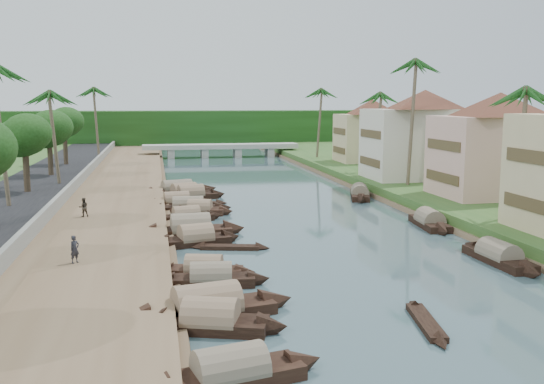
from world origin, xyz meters
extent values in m
plane|color=#3C545A|center=(0.00, 0.00, 0.00)|extent=(220.00, 220.00, 0.00)
cube|color=brown|center=(-16.00, 20.00, 0.40)|extent=(10.00, 180.00, 0.80)
cube|color=#2C5321|center=(19.00, 20.00, 0.60)|extent=(16.00, 180.00, 1.20)
cube|color=black|center=(-24.50, 20.00, 0.70)|extent=(8.00, 180.00, 1.40)
cube|color=gray|center=(-20.20, 20.00, 1.35)|extent=(0.40, 180.00, 1.10)
cube|color=#15340E|center=(0.00, 95.00, 4.00)|extent=(120.00, 4.00, 8.00)
cube|color=#15340E|center=(0.00, 100.00, 4.00)|extent=(120.00, 4.00, 8.00)
cube|color=#15340E|center=(0.00, 105.00, 4.00)|extent=(120.00, 4.00, 8.00)
cube|color=#9C9D92|center=(0.00, 72.00, 2.00)|extent=(28.00, 4.00, 0.80)
cube|color=#9C9D92|center=(-9.00, 72.00, 0.90)|extent=(1.20, 3.50, 1.80)
cube|color=#9C9D92|center=(-3.00, 72.00, 0.90)|extent=(1.20, 3.50, 1.80)
cube|color=#9C9D92|center=(3.00, 72.00, 0.90)|extent=(1.20, 3.50, 1.80)
cube|color=#9C9D92|center=(9.00, 72.00, 0.90)|extent=(1.20, 3.50, 1.80)
cube|color=#4C3C23|center=(12.95, -2.00, 3.20)|extent=(0.10, 6.40, 0.90)
cube|color=#4C3C23|center=(12.95, -2.00, 6.40)|extent=(0.10, 6.40, 0.90)
cube|color=#D4A296|center=(20.00, 14.00, 4.95)|extent=(11.00, 8.00, 7.50)
pyramid|color=#59291F|center=(20.00, 14.00, 9.80)|extent=(14.11, 14.11, 2.20)
cube|color=#4C3C23|center=(14.45, 14.00, 3.08)|extent=(0.10, 6.40, 0.90)
cube|color=#4C3C23|center=(14.45, 14.00, 6.08)|extent=(0.10, 6.40, 0.90)
cube|color=beige|center=(19.00, 28.00, 5.20)|extent=(13.00, 8.00, 8.00)
pyramid|color=#59291F|center=(19.00, 28.00, 10.30)|extent=(15.59, 15.59, 2.20)
cube|color=#4C3C23|center=(12.45, 28.00, 3.20)|extent=(0.10, 6.40, 0.90)
cube|color=#4C3C23|center=(12.45, 28.00, 6.40)|extent=(0.10, 6.40, 0.90)
cube|color=#CBB688|center=(20.00, 48.00, 4.70)|extent=(10.00, 7.00, 7.00)
pyramid|color=#59291F|center=(20.00, 48.00, 9.30)|extent=(12.62, 12.62, 2.20)
cube|color=#4C3C23|center=(14.95, 48.00, 2.95)|extent=(0.10, 5.60, 0.90)
cube|color=#4C3C23|center=(14.95, 48.00, 5.75)|extent=(0.10, 5.60, 0.90)
cube|color=black|center=(-9.26, -17.53, 0.20)|extent=(5.63, 2.85, 0.70)
cone|color=black|center=(-6.34, -16.85, 0.28)|extent=(1.84, 1.82, 1.68)
cylinder|color=gray|center=(-9.26, -17.53, 0.58)|extent=(4.40, 2.63, 1.75)
cube|color=black|center=(-9.47, -12.20, 0.20)|extent=(5.36, 3.31, 0.70)
cone|color=black|center=(-6.81, -13.08, 0.28)|extent=(1.91, 2.00, 1.78)
cone|color=black|center=(-12.14, -11.31, 0.28)|extent=(1.91, 2.00, 1.78)
cylinder|color=#816A52|center=(-9.47, -12.20, 0.58)|extent=(4.25, 3.00, 1.87)
cube|color=black|center=(-9.50, -10.42, 0.20)|extent=(6.74, 3.30, 0.70)
cone|color=black|center=(-5.98, -9.68, 0.28)|extent=(2.18, 2.16, 2.02)
cone|color=black|center=(-13.01, -11.15, 0.28)|extent=(2.18, 2.16, 2.02)
cylinder|color=#816A52|center=(-9.50, -10.42, 0.58)|extent=(5.26, 3.06, 2.10)
cube|color=black|center=(-8.85, -5.61, 0.20)|extent=(4.92, 2.03, 0.70)
cone|color=black|center=(-6.21, -5.89, 0.28)|extent=(1.52, 1.51, 1.53)
cone|color=black|center=(-11.50, -5.33, 0.28)|extent=(1.52, 1.51, 1.53)
cylinder|color=gray|center=(-8.85, -5.61, 0.58)|extent=(3.81, 1.97, 1.59)
cube|color=black|center=(-9.11, -3.84, 0.20)|extent=(4.65, 2.57, 0.70)
cone|color=black|center=(-6.74, -4.46, 0.28)|extent=(1.58, 1.63, 1.49)
cone|color=black|center=(-11.48, -3.21, 0.28)|extent=(1.58, 1.63, 1.49)
cylinder|color=#816A52|center=(-9.11, -3.84, 0.58)|extent=(3.66, 2.36, 1.56)
cube|color=black|center=(-9.04, 4.24, 0.20)|extent=(5.10, 2.86, 0.70)
cone|color=black|center=(-6.43, 4.82, 0.28)|extent=(1.75, 1.94, 1.82)
cone|color=black|center=(-11.65, 3.65, 0.28)|extent=(1.75, 1.94, 1.82)
cylinder|color=#816A52|center=(-9.04, 4.24, 0.58)|extent=(4.01, 2.69, 1.93)
cube|color=black|center=(-9.23, 7.49, 0.20)|extent=(6.24, 2.51, 0.70)
cone|color=black|center=(-5.82, 7.67, 0.28)|extent=(1.89, 2.07, 2.17)
cone|color=black|center=(-12.63, 7.32, 0.28)|extent=(1.89, 2.07, 2.17)
cylinder|color=gray|center=(-9.23, 7.49, 0.58)|extent=(4.80, 2.52, 2.29)
cube|color=black|center=(-9.27, 13.06, 0.20)|extent=(4.82, 2.29, 0.70)
cone|color=black|center=(-6.74, 13.53, 0.28)|extent=(1.55, 1.54, 1.46)
cone|color=black|center=(-11.80, 12.58, 0.28)|extent=(1.55, 1.54, 1.46)
cylinder|color=#816A52|center=(-9.27, 13.06, 0.58)|extent=(3.76, 2.14, 1.52)
cube|color=black|center=(-7.91, 15.86, 0.20)|extent=(4.63, 2.67, 0.70)
cone|color=black|center=(-5.57, 15.25, 0.28)|extent=(1.61, 1.74, 1.60)
cone|color=black|center=(-10.26, 16.47, 0.28)|extent=(1.61, 1.74, 1.60)
cylinder|color=#816A52|center=(-7.91, 15.86, 0.58)|extent=(3.65, 2.48, 1.69)
cube|color=black|center=(-8.86, 17.40, 0.20)|extent=(6.00, 2.31, 0.70)
cone|color=black|center=(-5.62, 17.08, 0.28)|extent=(1.82, 1.73, 1.76)
cone|color=black|center=(-12.10, 17.72, 0.28)|extent=(1.82, 1.73, 1.76)
cylinder|color=gray|center=(-8.86, 17.40, 0.58)|extent=(4.63, 2.24, 1.81)
cube|color=black|center=(-9.80, 20.96, 0.20)|extent=(5.15, 2.22, 0.70)
cone|color=black|center=(-7.05, 21.29, 0.28)|extent=(1.60, 1.63, 1.63)
cone|color=black|center=(-12.55, 20.63, 0.28)|extent=(1.60, 1.63, 1.63)
cylinder|color=#816A52|center=(-9.80, 20.96, 0.58)|extent=(3.98, 2.14, 1.70)
cube|color=black|center=(-8.18, 24.89, 0.20)|extent=(5.70, 2.90, 0.70)
cone|color=black|center=(-5.21, 25.49, 0.28)|extent=(1.88, 1.96, 1.85)
cone|color=black|center=(-11.14, 24.30, 0.28)|extent=(1.88, 1.96, 1.85)
cylinder|color=#816A52|center=(-8.18, 24.89, 0.58)|extent=(4.46, 2.72, 1.94)
cube|color=black|center=(-9.47, 28.90, 0.20)|extent=(7.04, 3.62, 0.70)
cone|color=black|center=(-5.84, 29.90, 0.28)|extent=(2.30, 2.15, 1.92)
cone|color=black|center=(-13.10, 27.90, 0.28)|extent=(2.30, 2.15, 1.92)
cylinder|color=gray|center=(-9.47, 28.90, 0.58)|extent=(5.52, 3.26, 1.96)
cube|color=black|center=(-8.78, 26.72, 0.20)|extent=(5.69, 3.44, 0.70)
cone|color=black|center=(-5.94, 27.70, 0.28)|extent=(1.99, 2.01, 1.76)
cone|color=black|center=(-11.62, 25.73, 0.28)|extent=(1.99, 2.01, 1.76)
cylinder|color=#816A52|center=(-8.78, 26.72, 0.58)|extent=(4.51, 3.08, 1.83)
cube|color=black|center=(9.32, -4.29, 0.20)|extent=(1.89, 5.99, 0.70)
cone|color=black|center=(9.21, -0.99, 0.28)|extent=(1.57, 1.73, 1.71)
cone|color=black|center=(9.43, -7.58, 0.28)|extent=(1.57, 1.73, 1.71)
cylinder|color=gray|center=(9.32, -4.29, 0.58)|extent=(1.91, 4.59, 1.75)
cube|color=black|center=(9.98, 6.91, 0.20)|extent=(2.34, 5.75, 0.70)
cone|color=black|center=(10.29, 10.01, 0.28)|extent=(1.75, 1.76, 1.78)
cone|color=black|center=(9.66, 3.82, 0.28)|extent=(1.75, 1.76, 1.78)
cylinder|color=gray|center=(9.98, 6.91, 0.58)|extent=(2.27, 4.44, 1.85)
cube|color=black|center=(9.37, 22.30, 0.20)|extent=(3.46, 6.44, 0.70)
cone|color=black|center=(10.35, 25.60, 0.28)|extent=(2.03, 2.14, 1.80)
cone|color=black|center=(8.39, 19.00, 0.28)|extent=(2.03, 2.14, 1.80)
cylinder|color=gray|center=(9.37, 22.30, 0.58)|extent=(3.12, 5.06, 1.84)
cube|color=black|center=(0.19, -13.38, 0.10)|extent=(1.55, 4.49, 0.35)
cone|color=black|center=(0.61, -10.93, 0.10)|extent=(0.98, 1.23, 0.80)
cone|color=black|center=(-0.24, -15.83, 0.10)|extent=(0.98, 1.23, 0.80)
cube|color=black|center=(-6.81, 2.51, 0.10)|extent=(4.11, 1.82, 0.35)
cone|color=black|center=(-4.62, 1.98, 0.10)|extent=(1.19, 1.10, 0.89)
cone|color=black|center=(-9.00, 3.05, 0.10)|extent=(1.19, 1.10, 0.89)
cube|color=black|center=(-7.84, 20.95, 0.10)|extent=(4.45, 1.03, 0.35)
cone|color=black|center=(-5.36, 21.04, 0.10)|extent=(1.14, 0.92, 0.89)
cone|color=black|center=(-10.33, 20.87, 0.10)|extent=(1.14, 0.92, 0.89)
cylinder|color=brown|center=(16.00, 4.33, 6.14)|extent=(0.66, 0.36, 9.90)
sphere|color=#1A4B19|center=(16.00, 4.33, 10.89)|extent=(3.20, 3.20, 3.20)
cylinder|color=brown|center=(15.00, 22.73, 7.84)|extent=(0.87, 0.36, 13.28)
sphere|color=#1A4B19|center=(15.00, 22.73, 14.21)|extent=(3.20, 3.20, 3.20)
cylinder|color=brown|center=(16.00, 36.13, 6.18)|extent=(1.42, 0.36, 9.94)
sphere|color=#1A4B19|center=(16.00, 36.13, 10.96)|extent=(3.20, 3.20, 3.20)
cylinder|color=brown|center=(-24.00, 15.43, 7.24)|extent=(0.93, 0.36, 11.68)
cylinder|color=brown|center=(-22.00, 29.34, 6.25)|extent=(0.98, 0.36, 9.71)
sphere|color=#1A4B19|center=(-22.00, 29.34, 10.91)|extent=(3.20, 3.20, 3.20)
cylinder|color=brown|center=(14.00, 56.33, 6.63)|extent=(1.07, 0.36, 10.86)
sphere|color=#1A4B19|center=(14.00, 56.33, 11.85)|extent=(3.20, 3.20, 3.20)
cylinder|color=brown|center=(-20.50, 60.04, 6.78)|extent=(0.79, 0.36, 10.77)
sphere|color=#1A4B19|center=(-20.50, 60.04, 11.95)|extent=(3.20, 3.20, 3.20)
cylinder|color=#423326|center=(-24.00, 23.70, 3.22)|extent=(0.60, 0.60, 3.73)
ellipsoid|color=#15340E|center=(-24.00, 23.70, 6.79)|extent=(4.58, 4.58, 3.77)
cylinder|color=#423326|center=(-24.00, 37.49, 3.22)|extent=(0.60, 0.60, 3.72)
ellipsoid|color=#15340E|center=(-24.00, 37.49, 6.78)|extent=(4.98, 4.98, 4.10)
cylinder|color=#423326|center=(-24.00, 50.13, 3.33)|extent=(0.60, 0.60, 3.95)
ellipsoid|color=#15340E|center=(-24.00, 50.13, 7.10)|extent=(4.74, 4.74, 3.90)
cylinder|color=#423326|center=(24.00, 28.39, 2.91)|extent=(0.60, 0.60, 3.50)
ellipsoid|color=#15340E|center=(24.00, 28.39, 6.25)|extent=(4.07, 4.07, 3.35)
imported|color=#27272E|center=(-16.41, -2.30, 1.61)|extent=(0.69, 0.69, 1.62)
imported|color=#372F26|center=(-17.53, 12.41, 1.57)|extent=(0.89, 0.78, 1.55)
camera|label=1|loc=(-11.65, -37.89, 10.05)|focal=40.00mm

